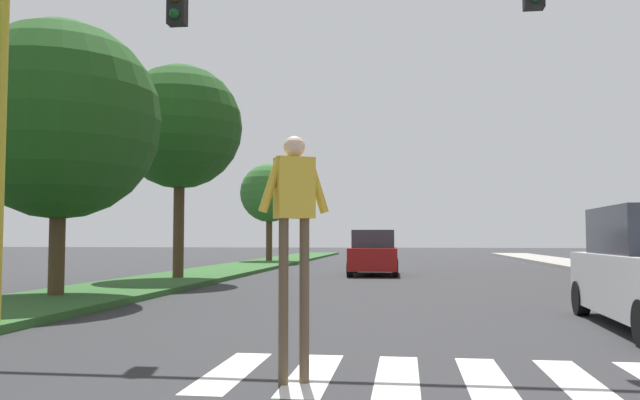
{
  "coord_description": "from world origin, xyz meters",
  "views": [
    {
      "loc": [
        -0.35,
        1.91,
        1.45
      ],
      "look_at": [
        -2.21,
        15.88,
        2.29
      ],
      "focal_mm": 36.1,
      "sensor_mm": 36.0,
      "label": 1
    }
  ],
  "objects_px": {
    "tree_mid": "(60,120)",
    "tree_distant": "(269,193)",
    "pedestrian_performer": "(294,217)",
    "sedan_midblock": "(374,254)",
    "tree_far": "(180,127)",
    "traffic_light_gantry": "(178,45)"
  },
  "relations": [
    {
      "from": "tree_far",
      "to": "tree_distant",
      "type": "height_order",
      "value": "tree_far"
    },
    {
      "from": "sedan_midblock",
      "to": "tree_distant",
      "type": "bearing_deg",
      "value": 120.67
    },
    {
      "from": "tree_distant",
      "to": "traffic_light_gantry",
      "type": "bearing_deg",
      "value": -80.8
    },
    {
      "from": "traffic_light_gantry",
      "to": "sedan_midblock",
      "type": "height_order",
      "value": "traffic_light_gantry"
    },
    {
      "from": "tree_mid",
      "to": "pedestrian_performer",
      "type": "bearing_deg",
      "value": -47.58
    },
    {
      "from": "traffic_light_gantry",
      "to": "tree_distant",
      "type": "bearing_deg",
      "value": 99.2
    },
    {
      "from": "tree_mid",
      "to": "traffic_light_gantry",
      "type": "height_order",
      "value": "tree_mid"
    },
    {
      "from": "tree_far",
      "to": "sedan_midblock",
      "type": "xyz_separation_m",
      "value": [
        6.26,
        4.83,
        -4.37
      ]
    },
    {
      "from": "pedestrian_performer",
      "to": "sedan_midblock",
      "type": "relative_size",
      "value": 0.61
    },
    {
      "from": "traffic_light_gantry",
      "to": "sedan_midblock",
      "type": "relative_size",
      "value": 2.37
    },
    {
      "from": "tree_mid",
      "to": "tree_distant",
      "type": "height_order",
      "value": "tree_mid"
    },
    {
      "from": "tree_mid",
      "to": "pedestrian_performer",
      "type": "distance_m",
      "value": 10.47
    },
    {
      "from": "tree_far",
      "to": "sedan_midblock",
      "type": "height_order",
      "value": "tree_far"
    },
    {
      "from": "pedestrian_performer",
      "to": "sedan_midblock",
      "type": "height_order",
      "value": "pedestrian_performer"
    },
    {
      "from": "pedestrian_performer",
      "to": "sedan_midblock",
      "type": "distance_m",
      "value": 19.1
    },
    {
      "from": "tree_mid",
      "to": "tree_far",
      "type": "relative_size",
      "value": 0.89
    },
    {
      "from": "tree_mid",
      "to": "tree_far",
      "type": "height_order",
      "value": "tree_far"
    },
    {
      "from": "tree_far",
      "to": "pedestrian_performer",
      "type": "height_order",
      "value": "tree_far"
    },
    {
      "from": "tree_mid",
      "to": "pedestrian_performer",
      "type": "relative_size",
      "value": 2.56
    },
    {
      "from": "pedestrian_performer",
      "to": "sedan_midblock",
      "type": "bearing_deg",
      "value": 90.4
    },
    {
      "from": "tree_mid",
      "to": "pedestrian_performer",
      "type": "xyz_separation_m",
      "value": [
        6.85,
        -7.5,
        -2.54
      ]
    },
    {
      "from": "tree_mid",
      "to": "tree_distant",
      "type": "xyz_separation_m",
      "value": [
        0.12,
        22.71,
        -0.14
      ]
    }
  ]
}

